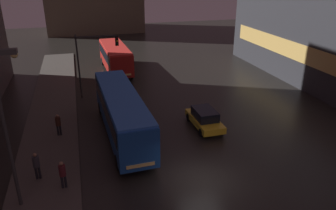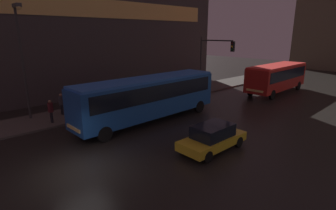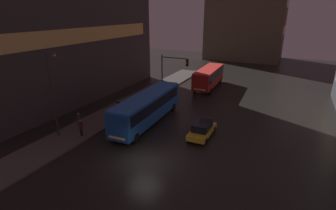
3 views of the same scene
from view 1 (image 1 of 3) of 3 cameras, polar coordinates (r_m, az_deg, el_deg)
ground_plane at (r=20.10m, az=6.04°, el=-12.88°), size 120.00×120.00×0.00m
sidewalk_left at (r=27.75m, az=-19.62°, el=-3.36°), size 4.00×48.00×0.15m
building_right_block at (r=41.14m, az=25.95°, el=13.26°), size 10.07×23.82×12.91m
bus_near at (r=24.28m, az=-8.10°, el=-0.81°), size 2.88×12.00×3.33m
bus_far at (r=40.29m, az=-9.17°, el=8.48°), size 2.94×9.75×3.13m
car_taxi at (r=25.89m, az=6.40°, el=-2.31°), size 1.86×4.26×1.50m
pedestrian_near at (r=25.42m, az=-18.58°, el=-2.97°), size 0.41×0.41×1.68m
pedestrian_mid at (r=20.77m, az=-21.96°, el=-9.43°), size 0.56×0.56×1.72m
pedestrian_far at (r=19.50m, az=-17.90°, el=-11.12°), size 0.48×0.48×1.70m
traffic_light_main at (r=31.89m, az=-12.99°, el=8.63°), size 3.95×0.35×6.12m
street_lamp_sidewalk at (r=17.02m, az=-26.35°, el=-0.73°), size 1.25×0.36×8.29m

